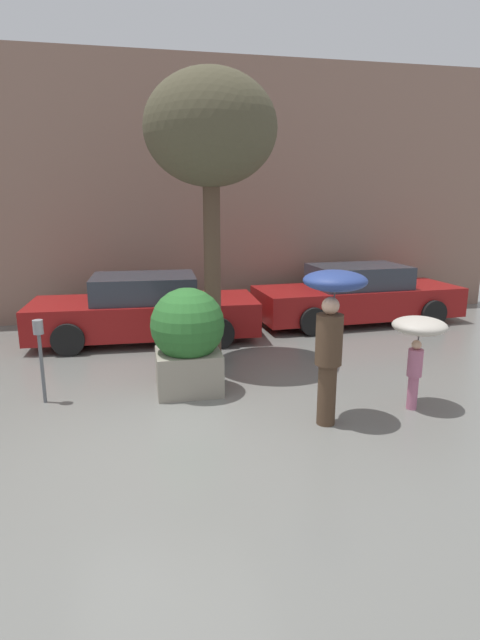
{
  "coord_description": "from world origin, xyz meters",
  "views": [
    {
      "loc": [
        -0.24,
        -5.64,
        2.86
      ],
      "look_at": [
        1.25,
        1.6,
        1.05
      ],
      "focal_mm": 28.0,
      "sensor_mm": 36.0,
      "label": 1
    }
  ],
  "objects_px": {
    "parked_car_near": "(145,310)",
    "parked_car_far": "(357,296)",
    "planter_box": "(188,338)",
    "person_adult": "(332,314)",
    "street_tree": "(211,133)",
    "parking_meter": "(40,344)",
    "person_child": "(419,334)"
  },
  "relations": [
    {
      "from": "person_adult",
      "to": "person_child",
      "type": "height_order",
      "value": "person_adult"
    },
    {
      "from": "person_adult",
      "to": "parked_car_near",
      "type": "xyz_separation_m",
      "value": [
        -2.25,
        4.46,
        -0.82
      ]
    },
    {
      "from": "person_adult",
      "to": "parked_car_far",
      "type": "bearing_deg",
      "value": 10.06
    },
    {
      "from": "parked_car_near",
      "to": "parked_car_far",
      "type": "xyz_separation_m",
      "value": [
        4.92,
        0.55,
        0.0
      ]
    },
    {
      "from": "person_adult",
      "to": "street_tree",
      "type": "height_order",
      "value": "street_tree"
    },
    {
      "from": "planter_box",
      "to": "person_child",
      "type": "distance_m",
      "value": 3.27
    },
    {
      "from": "parked_car_near",
      "to": "person_child",
      "type": "bearing_deg",
      "value": -137.79
    },
    {
      "from": "parked_car_near",
      "to": "street_tree",
      "type": "xyz_separation_m",
      "value": [
        1.15,
        -1.74,
        3.26
      ]
    },
    {
      "from": "person_adult",
      "to": "parked_car_near",
      "type": "distance_m",
      "value": 5.06
    },
    {
      "from": "parked_car_far",
      "to": "street_tree",
      "type": "distance_m",
      "value": 5.49
    },
    {
      "from": "parked_car_far",
      "to": "parking_meter",
      "type": "xyz_separation_m",
      "value": [
        -6.43,
        -3.6,
        0.26
      ]
    },
    {
      "from": "planter_box",
      "to": "parking_meter",
      "type": "bearing_deg",
      "value": -179.57
    },
    {
      "from": "person_adult",
      "to": "street_tree",
      "type": "xyz_separation_m",
      "value": [
        -1.1,
        2.72,
        2.44
      ]
    },
    {
      "from": "parked_car_far",
      "to": "person_child",
      "type": "bearing_deg",
      "value": 161.27
    },
    {
      "from": "parked_car_near",
      "to": "parking_meter",
      "type": "height_order",
      "value": "parked_car_near"
    },
    {
      "from": "person_adult",
      "to": "parking_meter",
      "type": "distance_m",
      "value": 4.05
    },
    {
      "from": "parked_car_near",
      "to": "parked_car_far",
      "type": "relative_size",
      "value": 0.95
    },
    {
      "from": "parked_car_near",
      "to": "parked_car_far",
      "type": "bearing_deg",
      "value": -81.63
    },
    {
      "from": "person_adult",
      "to": "parking_meter",
      "type": "height_order",
      "value": "person_adult"
    },
    {
      "from": "person_child",
      "to": "parked_car_far",
      "type": "bearing_deg",
      "value": 26.64
    },
    {
      "from": "planter_box",
      "to": "parking_meter",
      "type": "xyz_separation_m",
      "value": [
        -2.08,
        -0.02,
        0.03
      ]
    },
    {
      "from": "person_adult",
      "to": "person_child",
      "type": "relative_size",
      "value": 1.54
    },
    {
      "from": "person_child",
      "to": "parked_car_far",
      "type": "height_order",
      "value": "parked_car_far"
    },
    {
      "from": "person_adult",
      "to": "person_child",
      "type": "distance_m",
      "value": 1.41
    },
    {
      "from": "planter_box",
      "to": "parking_meter",
      "type": "distance_m",
      "value": 2.08
    },
    {
      "from": "parked_car_far",
      "to": "street_tree",
      "type": "relative_size",
      "value": 0.99
    },
    {
      "from": "person_child",
      "to": "street_tree",
      "type": "relative_size",
      "value": 0.27
    },
    {
      "from": "parked_car_far",
      "to": "parking_meter",
      "type": "height_order",
      "value": "parked_car_far"
    },
    {
      "from": "person_child",
      "to": "street_tree",
      "type": "distance_m",
      "value": 4.51
    },
    {
      "from": "planter_box",
      "to": "parked_car_near",
      "type": "bearing_deg",
      "value": 100.71
    },
    {
      "from": "parked_car_far",
      "to": "planter_box",
      "type": "bearing_deg",
      "value": 126.18
    },
    {
      "from": "parked_car_near",
      "to": "parked_car_far",
      "type": "height_order",
      "value": "same"
    }
  ]
}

